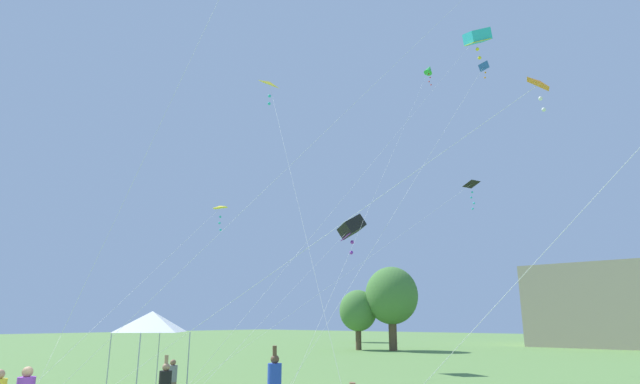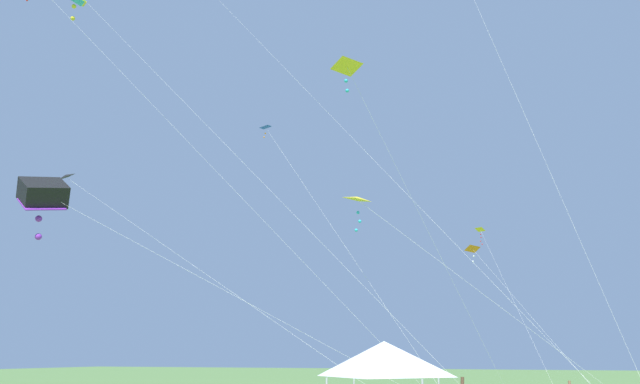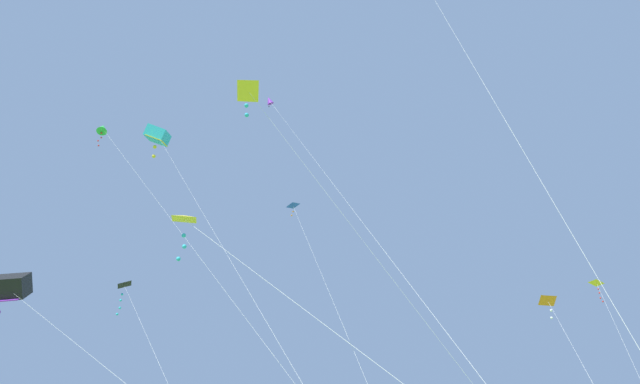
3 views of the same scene
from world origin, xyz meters
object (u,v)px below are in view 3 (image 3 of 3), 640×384
at_px(kite_yellow_delta_0, 599,288).
at_px(kite_cyan_box_5, 157,136).
at_px(kite_green_diamond_9, 103,129).
at_px(kite_black_delta_7, 124,287).
at_px(kite_purple_diamond_8, 270,101).
at_px(kite_black_box_3, 5,288).
at_px(kite_orange_delta_4, 549,303).
at_px(kite_yellow_delta_1, 187,222).
at_px(kite_yellow_delta_6, 251,94).
at_px(kite_blue_delta_2, 295,210).

relative_size(kite_yellow_delta_0, kite_cyan_box_5, 0.46).
bearing_deg(kite_green_diamond_9, kite_black_delta_7, -17.99).
distance_m(kite_cyan_box_5, kite_purple_diamond_8, 10.16).
distance_m(kite_black_box_3, kite_orange_delta_4, 21.13).
height_order(kite_yellow_delta_0, kite_cyan_box_5, kite_cyan_box_5).
bearing_deg(kite_orange_delta_4, kite_green_diamond_9, 122.84).
height_order(kite_yellow_delta_1, kite_black_delta_7, kite_black_delta_7).
relative_size(kite_yellow_delta_6, kite_green_diamond_9, 0.64).
relative_size(kite_yellow_delta_1, kite_cyan_box_5, 0.42).
relative_size(kite_black_box_3, kite_yellow_delta_6, 1.22).
bearing_deg(kite_yellow_delta_6, kite_purple_diamond_8, 53.03).
bearing_deg(kite_yellow_delta_1, kite_green_diamond_9, 83.61).
bearing_deg(kite_black_delta_7, kite_yellow_delta_0, -49.39).
xyz_separation_m(kite_yellow_delta_0, kite_black_box_3, (-22.05, 13.88, -1.56)).
bearing_deg(kite_cyan_box_5, kite_orange_delta_4, -66.05).
bearing_deg(kite_blue_delta_2, kite_purple_diamond_8, 65.27).
bearing_deg(kite_orange_delta_4, kite_yellow_delta_1, 171.67).
relative_size(kite_yellow_delta_0, kite_purple_diamond_8, 0.37).
height_order(kite_black_box_3, kite_cyan_box_5, kite_cyan_box_5).
xyz_separation_m(kite_yellow_delta_6, kite_purple_diamond_8, (11.27, 14.98, 15.30)).
distance_m(kite_yellow_delta_0, kite_cyan_box_5, 27.94).
distance_m(kite_blue_delta_2, kite_purple_diamond_8, 17.20).
relative_size(kite_blue_delta_2, kite_green_diamond_9, 0.69).
xyz_separation_m(kite_black_box_3, kite_green_diamond_9, (3.32, 5.54, 12.36)).
xyz_separation_m(kite_orange_delta_4, kite_black_delta_7, (-9.69, 18.53, 3.08)).
bearing_deg(kite_cyan_box_5, kite_green_diamond_9, -170.88).
height_order(kite_yellow_delta_1, kite_green_diamond_9, kite_green_diamond_9).
bearing_deg(kite_cyan_box_5, kite_blue_delta_2, -69.09).
bearing_deg(kite_yellow_delta_0, kite_purple_diamond_8, 112.03).
relative_size(kite_black_box_3, kite_green_diamond_9, 0.78).
height_order(kite_yellow_delta_1, kite_blue_delta_2, kite_blue_delta_2).
height_order(kite_blue_delta_2, kite_black_delta_7, kite_blue_delta_2).
relative_size(kite_orange_delta_4, kite_cyan_box_5, 0.48).
relative_size(kite_black_box_3, kite_cyan_box_5, 0.72).
distance_m(kite_cyan_box_5, kite_black_delta_7, 11.44).
bearing_deg(kite_yellow_delta_0, kite_orange_delta_4, -179.60).
bearing_deg(kite_yellow_delta_0, kite_green_diamond_9, 133.95).
height_order(kite_blue_delta_2, kite_purple_diamond_8, kite_purple_diamond_8).
distance_m(kite_black_delta_7, kite_purple_diamond_8, 19.53).
relative_size(kite_orange_delta_4, kite_green_diamond_9, 0.53).
bearing_deg(kite_purple_diamond_8, kite_yellow_delta_6, -126.97).
bearing_deg(kite_yellow_delta_1, kite_blue_delta_2, 38.70).
height_order(kite_yellow_delta_1, kite_orange_delta_4, kite_orange_delta_4).
bearing_deg(kite_orange_delta_4, kite_yellow_delta_0, 0.40).
distance_m(kite_purple_diamond_8, kite_green_diamond_9, 13.91).
height_order(kite_black_delta_7, kite_purple_diamond_8, kite_purple_diamond_8).
bearing_deg(kite_cyan_box_5, kite_yellow_delta_1, -107.34).
relative_size(kite_yellow_delta_1, kite_black_delta_7, 0.49).
distance_m(kite_yellow_delta_0, kite_yellow_delta_6, 19.12).
bearing_deg(kite_yellow_delta_1, kite_cyan_box_5, 72.66).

